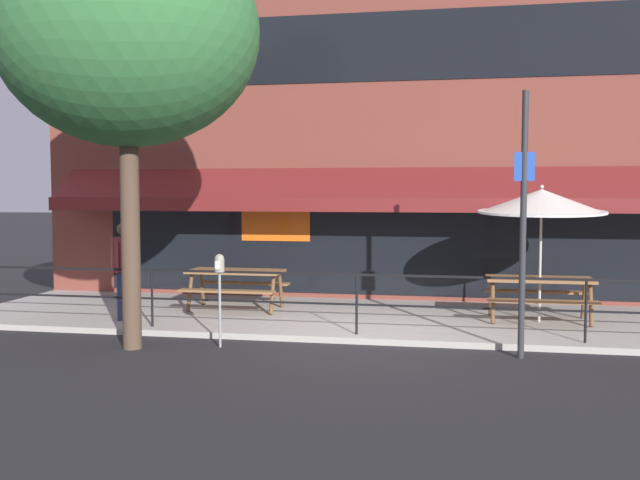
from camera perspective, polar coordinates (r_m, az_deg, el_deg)
The scene contains 11 objects.
ground_plane at distance 11.14m, azimuth 2.73°, elevation -8.34°, with size 120.00×120.00×0.00m, color #232326.
patio_deck at distance 13.07m, azimuth 3.95°, elevation -6.28°, with size 15.00×4.00×0.10m, color #ADA89E.
restaurant_building at distance 15.14m, azimuth 5.02°, elevation 9.23°, with size 15.00×1.60×7.59m.
patio_railing at distance 11.29m, azimuth 2.95°, elevation -4.06°, with size 13.84×0.04×0.97m.
picnic_table_left at distance 13.67m, azimuth -6.76°, elevation -3.06°, with size 1.80×1.42×0.76m.
picnic_table_centre at distance 12.96m, azimuth 17.14°, elevation -3.60°, with size 1.80×1.42×0.76m.
patio_umbrella_centre at distance 12.79m, azimuth 17.30°, elevation 2.92°, with size 2.14×2.14×2.38m.
pedestrian_walking at distance 13.00m, azimuth -15.43°, elevation -1.99°, with size 0.28×0.62×1.71m.
parking_meter_near at distance 10.85m, azimuth -8.05°, elevation -2.56°, with size 0.15×0.16×1.42m.
street_sign_pole at distance 10.38m, azimuth 15.95°, elevation 1.41°, with size 0.28×0.09×3.76m.
street_tree_curbside at distance 11.13m, azimuth -14.86°, elevation 16.89°, with size 3.91×3.52×6.93m.
Camera 1 is at (1.50, -10.78, 2.37)m, focal length 40.00 mm.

